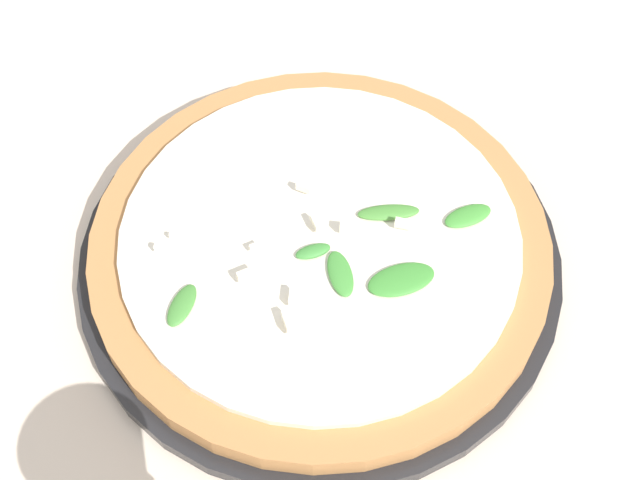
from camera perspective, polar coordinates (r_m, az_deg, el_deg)
The scene contains 2 objects.
ground_plane at distance 0.65m, azimuth 2.16°, elevation -0.74°, with size 6.00×6.00×0.00m, color beige.
pizza_arugula_main at distance 0.63m, azimuth 0.01°, elevation -0.67°, with size 0.34×0.34×0.05m.
Camera 1 is at (0.12, -0.33, 0.54)m, focal length 50.00 mm.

